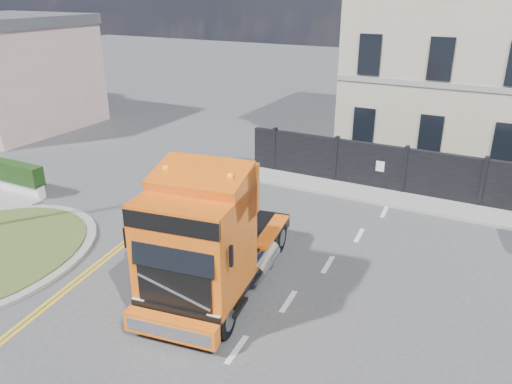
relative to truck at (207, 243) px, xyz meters
The scene contains 6 objects.
ground 2.32m from the truck, 124.96° to the left, with size 120.00×120.00×0.00m, color #424244.
seaside_bldg_pink 23.30m from the truck, 153.83° to the left, with size 8.00×8.00×6.00m, color beige.
hoarding_fence 11.75m from the truck, 61.08° to the left, with size 18.80×0.25×2.00m.
georgian_building 18.92m from the truck, 73.93° to the left, with size 12.30×10.30×12.80m.
pavement_far 10.80m from the truck, 61.33° to the left, with size 20.00×1.60×0.12m, color gray.
truck is the anchor object (origin of this frame).
Camera 1 is at (7.57, -11.16, 8.13)m, focal length 35.00 mm.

